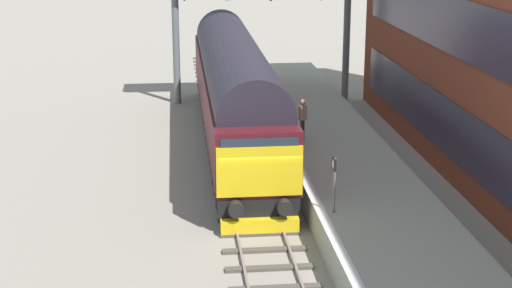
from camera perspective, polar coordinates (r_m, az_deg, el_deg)
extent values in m
plane|color=gray|center=(25.43, 0.00, -5.58)|extent=(140.00, 140.00, 0.00)
cube|color=gray|center=(25.35, -1.62, -5.49)|extent=(0.07, 60.00, 0.15)
cube|color=gray|center=(25.49, 1.61, -5.36)|extent=(0.07, 60.00, 0.15)
cube|color=#4E483D|center=(20.99, 1.40, -10.48)|extent=(2.50, 0.26, 0.09)
cube|color=#4E483D|center=(22.08, 1.00, -9.04)|extent=(2.50, 0.26, 0.09)
cube|color=#4E483D|center=(23.18, 0.63, -7.75)|extent=(2.50, 0.26, 0.09)
cube|color=#4E483D|center=(24.29, 0.30, -6.57)|extent=(2.50, 0.26, 0.09)
cube|color=#4E483D|center=(25.42, 0.00, -5.49)|extent=(2.50, 0.26, 0.09)
cube|color=#4E483D|center=(26.55, -0.28, -4.50)|extent=(2.50, 0.26, 0.09)
cube|color=#4E483D|center=(27.69, -0.53, -3.60)|extent=(2.50, 0.26, 0.09)
cube|color=#4E483D|center=(28.84, -0.76, -2.77)|extent=(2.50, 0.26, 0.09)
cube|color=#4E483D|center=(29.99, -0.97, -2.00)|extent=(2.50, 0.26, 0.09)
cube|color=#4E483D|center=(31.15, -1.16, -1.29)|extent=(2.50, 0.26, 0.09)
cube|color=#4E483D|center=(32.32, -1.35, -0.63)|extent=(2.50, 0.26, 0.09)
cube|color=#4E483D|center=(33.49, -1.52, -0.01)|extent=(2.50, 0.26, 0.09)
cube|color=#4E483D|center=(34.66, -1.67, 0.56)|extent=(2.50, 0.26, 0.09)
cube|color=#4E483D|center=(35.83, -1.82, 1.10)|extent=(2.50, 0.26, 0.09)
cube|color=#4E483D|center=(37.01, -1.96, 1.60)|extent=(2.50, 0.26, 0.09)
cube|color=#4E483D|center=(38.20, -2.09, 2.07)|extent=(2.50, 0.26, 0.09)
cube|color=#4E483D|center=(39.38, -2.21, 2.51)|extent=(2.50, 0.26, 0.09)
cube|color=#4E483D|center=(40.57, -2.33, 2.93)|extent=(2.50, 0.26, 0.09)
cube|color=#4E483D|center=(41.76, -2.43, 3.32)|extent=(2.50, 0.26, 0.09)
cube|color=#4E483D|center=(42.95, -2.54, 3.69)|extent=(2.50, 0.26, 0.09)
cube|color=#4E483D|center=(44.14, -2.63, 4.04)|extent=(2.50, 0.26, 0.09)
cube|color=#4E483D|center=(45.33, -2.73, 4.37)|extent=(2.50, 0.26, 0.09)
cube|color=#4E483D|center=(46.53, -2.81, 4.69)|extent=(2.50, 0.26, 0.09)
cube|color=#4E483D|center=(47.73, -2.90, 4.99)|extent=(2.50, 0.26, 0.09)
cube|color=#4E483D|center=(48.93, -2.98, 5.27)|extent=(2.50, 0.26, 0.09)
cube|color=#4E483D|center=(50.13, -3.05, 5.54)|extent=(2.50, 0.26, 0.09)
cube|color=#4E483D|center=(51.33, -3.12, 5.80)|extent=(2.50, 0.26, 0.09)
cube|color=#4E483D|center=(52.53, -3.19, 6.05)|extent=(2.50, 0.26, 0.09)
cube|color=#4E483D|center=(53.73, -3.26, 6.28)|extent=(2.50, 0.26, 0.09)
cube|color=#9BA093|center=(25.85, 7.98, -4.19)|extent=(4.00, 44.00, 1.00)
cube|color=silver|center=(25.30, 3.95, -3.31)|extent=(0.30, 44.00, 0.01)
cube|color=black|center=(33.60, -1.57, 1.42)|extent=(2.56, 19.89, 0.60)
cube|color=#4A1219|center=(33.27, -1.59, 3.66)|extent=(2.70, 19.89, 2.10)
cylinder|color=#25212D|center=(33.02, -1.61, 5.74)|extent=(2.56, 18.30, 2.57)
cube|color=yellow|center=(23.72, 0.27, -2.04)|extent=(2.65, 0.08, 1.58)
cube|color=#232D3D|center=(23.52, 0.27, -0.34)|extent=(2.38, 0.04, 0.64)
cube|color=#232D3D|center=(33.33, 0.76, 4.22)|extent=(0.04, 13.93, 0.44)
cylinder|color=black|center=(23.84, -1.48, -4.76)|extent=(0.48, 0.35, 0.48)
cylinder|color=black|center=(23.99, 2.11, -4.63)|extent=(0.48, 0.35, 0.48)
cube|color=yellow|center=(24.28, 0.28, -5.97)|extent=(2.43, 0.36, 0.47)
cylinder|color=black|center=(26.03, -0.19, -3.83)|extent=(1.64, 1.04, 1.04)
cylinder|color=black|center=(27.06, -0.43, -3.02)|extent=(1.64, 1.04, 1.04)
cylinder|color=black|center=(28.09, -0.64, -2.28)|extent=(1.64, 1.04, 1.04)
cylinder|color=black|center=(39.34, -2.23, 3.21)|extent=(1.64, 1.04, 1.04)
cylinder|color=black|center=(40.41, -2.33, 3.56)|extent=(1.64, 1.04, 1.04)
cylinder|color=black|center=(41.48, -2.43, 3.90)|extent=(1.64, 1.04, 1.04)
cylinder|color=slate|center=(23.20, 5.74, -3.01)|extent=(0.08, 0.08, 1.68)
cube|color=black|center=(22.98, 5.72, -1.46)|extent=(0.05, 0.44, 0.36)
cube|color=white|center=(22.97, 5.65, -1.47)|extent=(0.01, 0.20, 0.24)
cylinder|color=#2A2E33|center=(30.46, 3.37, 0.99)|extent=(0.13, 0.13, 0.84)
cylinder|color=#2A2E33|center=(30.65, 3.44, 1.09)|extent=(0.13, 0.13, 0.84)
cylinder|color=tan|center=(30.38, 3.43, 2.31)|extent=(0.43, 0.43, 0.56)
sphere|color=tan|center=(30.28, 3.44, 3.06)|extent=(0.22, 0.22, 0.22)
cylinder|color=tan|center=(30.18, 3.36, 2.22)|extent=(0.09, 0.09, 0.52)
cylinder|color=tan|center=(30.58, 3.50, 2.41)|extent=(0.09, 0.09, 0.52)
cylinder|color=slate|center=(40.57, -5.86, 7.37)|extent=(0.36, 0.36, 6.36)
cylinder|color=slate|center=(41.54, 6.62, 7.56)|extent=(0.36, 0.36, 6.36)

